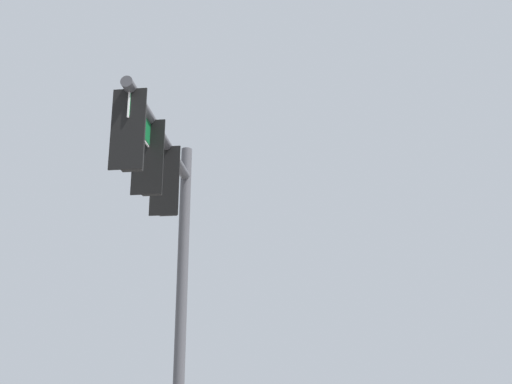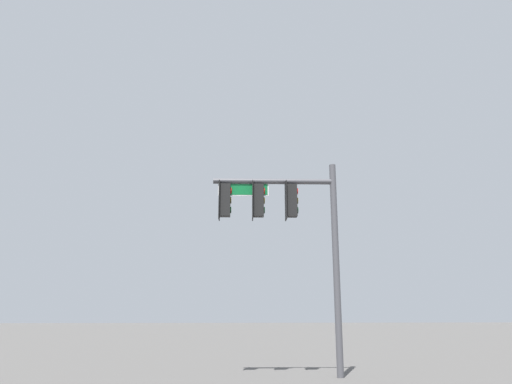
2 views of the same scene
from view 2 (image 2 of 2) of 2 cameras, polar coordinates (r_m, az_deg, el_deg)
signal_pole_near at (r=16.64m, az=3.34°, el=-3.04°), size 4.14×0.91×6.89m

